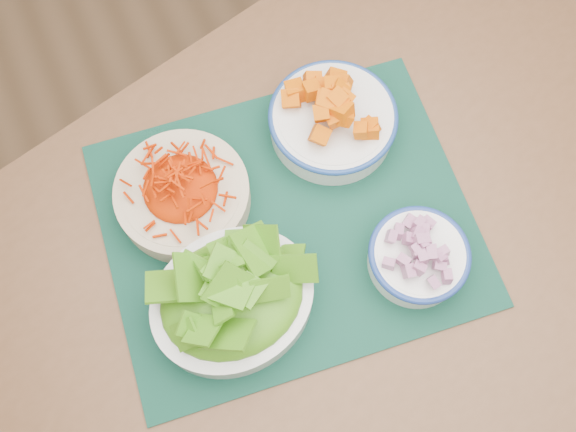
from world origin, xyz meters
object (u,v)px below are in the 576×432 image
(table, at_px, (358,255))
(placemat, at_px, (288,224))
(squash_bowl, at_px, (333,117))
(carrot_bowl, at_px, (182,192))
(onion_bowl, at_px, (419,256))
(lettuce_bowl, at_px, (232,298))

(table, distance_m, placemat, 0.15)
(placemat, height_order, squash_bowl, squash_bowl)
(carrot_bowl, distance_m, squash_bowl, 0.25)
(table, relative_size, onion_bowl, 10.29)
(carrot_bowl, bearing_deg, table, -36.37)
(lettuce_bowl, bearing_deg, placemat, 28.42)
(table, bearing_deg, squash_bowl, 65.02)
(placemat, relative_size, squash_bowl, 2.68)
(table, distance_m, carrot_bowl, 0.30)
(table, distance_m, onion_bowl, 0.15)
(carrot_bowl, relative_size, onion_bowl, 1.47)
(lettuce_bowl, bearing_deg, table, -1.38)
(placemat, bearing_deg, onion_bowl, -36.49)
(lettuce_bowl, bearing_deg, onion_bowl, -16.67)
(table, xyz_separation_m, onion_bowl, (0.05, -0.07, 0.13))
(squash_bowl, bearing_deg, lettuce_bowl, -141.63)
(onion_bowl, bearing_deg, carrot_bowl, 139.48)
(table, height_order, placemat, placemat)
(placemat, relative_size, lettuce_bowl, 2.15)
(placemat, height_order, carrot_bowl, carrot_bowl)
(carrot_bowl, height_order, onion_bowl, carrot_bowl)
(placemat, distance_m, onion_bowl, 0.20)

